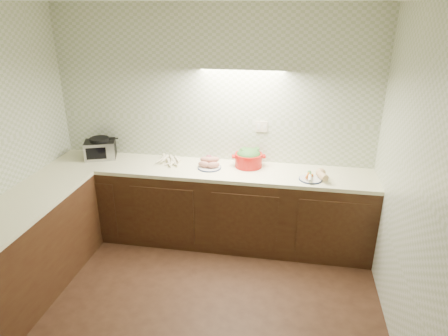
% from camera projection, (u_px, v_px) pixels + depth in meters
% --- Properties ---
extents(room, '(3.60, 3.60, 2.60)m').
position_uv_depth(room, '(161.00, 152.00, 2.74)').
color(room, black).
rests_on(room, ground).
extents(counter, '(3.60, 3.60, 0.90)m').
position_uv_depth(counter, '(123.00, 237.00, 3.92)').
color(counter, black).
rests_on(counter, ground).
extents(toaster_oven, '(0.41, 0.37, 0.24)m').
position_uv_depth(toaster_oven, '(100.00, 149.00, 4.64)').
color(toaster_oven, black).
rests_on(toaster_oven, counter).
extents(parsnip_pile, '(0.33, 0.37, 0.07)m').
position_uv_depth(parsnip_pile, '(173.00, 161.00, 4.51)').
color(parsnip_pile, '#F7F2C4').
rests_on(parsnip_pile, counter).
extents(sweet_potato_plate, '(0.26, 0.26, 0.12)m').
position_uv_depth(sweet_potato_plate, '(209.00, 164.00, 4.38)').
color(sweet_potato_plate, '#192143').
rests_on(sweet_potato_plate, counter).
extents(onion_bowl, '(0.14, 0.14, 0.11)m').
position_uv_depth(onion_bowl, '(210.00, 161.00, 4.49)').
color(onion_bowl, black).
rests_on(onion_bowl, counter).
extents(dutch_oven, '(0.38, 0.36, 0.21)m').
position_uv_depth(dutch_oven, '(249.00, 158.00, 4.40)').
color(dutch_oven, '#B0100B').
rests_on(dutch_oven, counter).
extents(veg_plate, '(0.30, 0.30, 0.11)m').
position_uv_depth(veg_plate, '(315.00, 176.00, 4.10)').
color(veg_plate, '#192143').
rests_on(veg_plate, counter).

